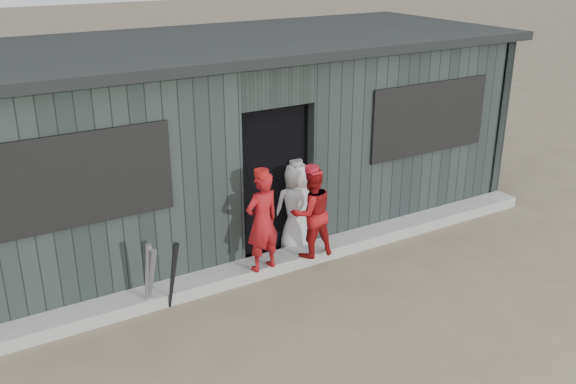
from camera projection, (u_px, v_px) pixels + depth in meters
ground at (377, 335)px, 6.67m from camera, size 80.00×80.00×0.00m
curb at (287, 260)px, 8.10m from camera, size 8.00×0.36×0.15m
bat_left at (147, 278)px, 6.93m from camera, size 0.13×0.23×0.86m
bat_mid at (151, 280)px, 6.94m from camera, size 0.12×0.30×0.81m
bat_right at (173, 276)px, 6.99m from camera, size 0.16×0.25×0.84m
player_red_left at (262, 221)px, 7.50m from camera, size 0.49×0.36×1.23m
player_red_right at (311, 212)px, 7.86m from camera, size 0.59×0.47×1.15m
player_grey_back at (296, 207)px, 8.28m from camera, size 0.64×0.46×1.24m
dugout at (225, 135)px, 9.00m from camera, size 8.30×3.30×2.62m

